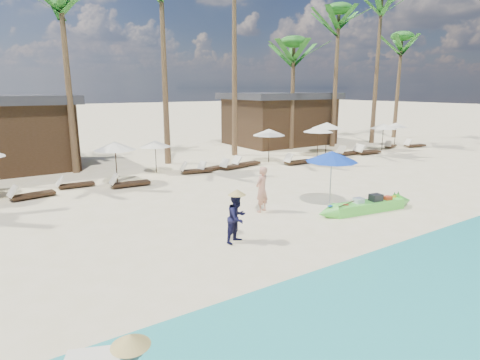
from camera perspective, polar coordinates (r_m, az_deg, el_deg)
ground at (r=13.24m, az=5.87°, el=-7.91°), size 240.00×240.00×0.00m
wet_sand_strip at (r=10.25m, az=24.54°, el=-15.59°), size 240.00×4.50×0.01m
green_canoe at (r=16.37m, az=17.65°, el=-3.55°), size 5.10×1.15×0.65m
tourist at (r=15.44m, az=3.11°, el=-1.34°), size 0.76×0.64×1.78m
vendor_green at (r=12.41m, az=-0.44°, el=-5.40°), size 0.93×0.83×1.58m
blue_umbrella at (r=16.44m, az=12.93°, el=3.30°), size 2.09×2.09×2.25m
lounger_4_left at (r=19.62m, az=-27.76°, el=-1.80°), size 1.92×0.86×0.63m
lounger_4_right at (r=20.88m, az=-22.59°, el=-0.52°), size 1.72×0.60×0.58m
resort_parasol_5 at (r=20.67m, az=-17.37°, el=4.66°), size 2.08×2.08×2.14m
lounger_5_left at (r=20.19m, az=-15.65°, el=-0.36°), size 1.94×0.72×0.64m
resort_parasol_6 at (r=23.00m, az=-11.98°, el=5.07°), size 1.78×1.78×1.84m
lounger_6_left at (r=22.68m, az=-6.44°, el=1.45°), size 1.90×0.94×0.62m
lounger_6_right at (r=23.26m, az=-4.32°, el=1.74°), size 1.76×0.88×0.57m
resort_parasol_7 at (r=25.74m, az=4.16°, el=6.80°), size 2.10×2.10×2.17m
lounger_7_left at (r=23.77m, az=-1.06°, el=2.05°), size 1.87×0.85×0.61m
lounger_7_right at (r=24.56m, az=0.72°, el=2.43°), size 1.92×0.75×0.64m
resort_parasol_8 at (r=28.43m, az=11.07°, el=7.12°), size 2.07×2.07×2.14m
lounger_8_left at (r=25.45m, az=8.06°, el=2.69°), size 1.94×0.63×0.65m
resort_parasol_9 at (r=30.16m, az=12.26°, el=7.61°), size 2.20×2.20×2.26m
lounger_9_left at (r=29.69m, az=15.04°, el=3.83°), size 1.92×0.60×0.65m
lounger_9_right at (r=30.72m, az=17.39°, el=3.99°), size 2.07×1.23×0.67m
resort_parasol_10 at (r=32.81m, az=19.74°, el=7.23°), size 2.00×2.00×2.06m
lounger_10_left at (r=30.46m, az=17.63°, el=3.90°), size 2.03×0.82×0.67m
lounger_10_right at (r=34.41m, az=20.59°, el=4.59°), size 1.71×1.01×0.56m
resort_parasol_11 at (r=35.79m, az=21.31°, el=7.31°), size 1.85×1.85×1.91m
lounger_11_left at (r=35.44m, az=23.48°, el=4.61°), size 1.96×0.94×0.64m
palm_3 at (r=24.53m, az=-24.04°, el=21.00°), size 2.08×2.08×10.52m
palm_4 at (r=26.03m, az=-11.08°, el=23.25°), size 2.08×2.08×11.70m
palm_6 at (r=31.84m, az=7.63°, el=17.08°), size 2.08×2.08×8.51m
palm_7 at (r=33.99m, az=13.78°, el=19.86°), size 2.08×2.08×11.08m
palm_8 at (r=37.31m, az=19.35°, el=20.72°), size 2.08×2.08×12.70m
palm_9 at (r=42.03m, az=21.92°, el=16.65°), size 2.08×2.08×9.82m
pavilion_east at (r=34.87m, az=5.60°, el=8.78°), size 8.80×6.60×4.30m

